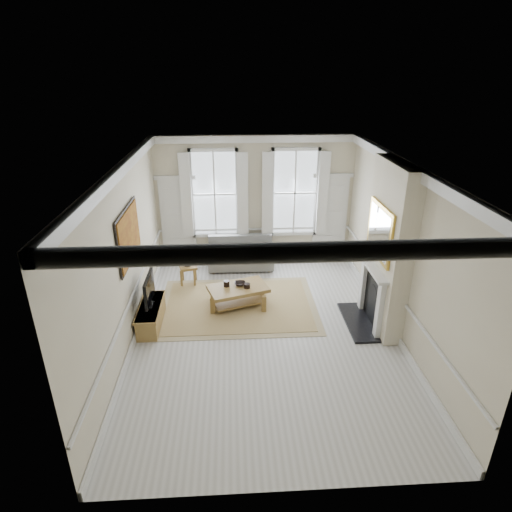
{
  "coord_description": "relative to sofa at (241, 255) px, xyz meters",
  "views": [
    {
      "loc": [
        -0.61,
        -7.32,
        4.97
      ],
      "look_at": [
        -0.12,
        0.99,
        1.25
      ],
      "focal_mm": 30.0,
      "sensor_mm": 36.0,
      "label": 1
    }
  ],
  "objects": [
    {
      "name": "ceramic_pot_b",
      "position": [
        0.08,
        -2.11,
        0.18
      ],
      "size": [
        0.14,
        0.14,
        0.1
      ],
      "primitive_type": "cylinder",
      "color": "black",
      "rests_on": "coffee_table"
    },
    {
      "name": "floor",
      "position": [
        0.4,
        -3.11,
        -0.35
      ],
      "size": [
        7.2,
        7.2,
        0.0
      ],
      "primitive_type": "plane",
      "color": "#B7B5AD",
      "rests_on": "ground"
    },
    {
      "name": "tv_stand",
      "position": [
        -1.94,
        -2.72,
        -0.12
      ],
      "size": [
        0.41,
        1.27,
        0.45
      ],
      "primitive_type": "cube",
      "color": "brown",
      "rests_on": "floor"
    },
    {
      "name": "chimney_breast",
      "position": [
        2.83,
        -2.91,
        1.35
      ],
      "size": [
        0.35,
        1.7,
        3.38
      ],
      "primitive_type": "cube",
      "color": "beige",
      "rests_on": "floor"
    },
    {
      "name": "door_right",
      "position": [
        2.45,
        0.45,
        0.8
      ],
      "size": [
        0.9,
        0.08,
        2.3
      ],
      "primitive_type": "cube",
      "color": "silver",
      "rests_on": "floor"
    },
    {
      "name": "tv",
      "position": [
        -1.91,
        -2.72,
        0.5
      ],
      "size": [
        0.08,
        0.9,
        0.68
      ],
      "color": "black",
      "rests_on": "tv_stand"
    },
    {
      "name": "door_left",
      "position": [
        -1.65,
        0.45,
        0.8
      ],
      "size": [
        0.9,
        0.08,
        2.3
      ],
      "primitive_type": "cube",
      "color": "silver",
      "rests_on": "floor"
    },
    {
      "name": "painting",
      "position": [
        -2.16,
        -2.81,
        1.7
      ],
      "size": [
        0.05,
        1.66,
        1.06
      ],
      "primitive_type": "cube",
      "color": "#AE7C1D",
      "rests_on": "left_wall"
    },
    {
      "name": "window_left",
      "position": [
        -0.65,
        0.44,
        1.55
      ],
      "size": [
        1.26,
        0.2,
        2.2
      ],
      "primitive_type": null,
      "color": "#B2BCC6",
      "rests_on": "back_wall"
    },
    {
      "name": "mirror",
      "position": [
        2.61,
        -2.91,
        1.7
      ],
      "size": [
        0.06,
        1.26,
        1.06
      ],
      "primitive_type": "cube",
      "color": "gold",
      "rests_on": "chimney_breast"
    },
    {
      "name": "sofa",
      "position": [
        0.0,
        0.0,
        0.0
      ],
      "size": [
        1.7,
        0.83,
        0.83
      ],
      "color": "#5A5A57",
      "rests_on": "floor"
    },
    {
      "name": "ceiling",
      "position": [
        0.4,
        -3.11,
        3.05
      ],
      "size": [
        7.2,
        7.2,
        0.0
      ],
      "primitive_type": "plane",
      "rotation": [
        3.14,
        0.0,
        0.0
      ],
      "color": "white",
      "rests_on": "back_wall"
    },
    {
      "name": "window_right",
      "position": [
        1.45,
        0.44,
        1.55
      ],
      "size": [
        1.26,
        0.2,
        2.2
      ],
      "primitive_type": null,
      "color": "#B2BCC6",
      "rests_on": "back_wall"
    },
    {
      "name": "rug",
      "position": [
        -0.12,
        -2.06,
        -0.34
      ],
      "size": [
        3.5,
        2.6,
        0.02
      ],
      "primitive_type": "cube",
      "color": "#A68755",
      "rests_on": "floor"
    },
    {
      "name": "side_table",
      "position": [
        -1.32,
        -0.9,
        0.03
      ],
      "size": [
        0.49,
        0.49,
        0.49
      ],
      "rotation": [
        0.0,
        0.0,
        0.28
      ],
      "color": "brown",
      "rests_on": "floor"
    },
    {
      "name": "back_wall",
      "position": [
        0.4,
        0.49,
        1.35
      ],
      "size": [
        5.2,
        0.0,
        5.2
      ],
      "primitive_type": "plane",
      "rotation": [
        1.57,
        0.0,
        0.0
      ],
      "color": "beige",
      "rests_on": "floor"
    },
    {
      "name": "left_wall",
      "position": [
        -2.2,
        -3.11,
        1.35
      ],
      "size": [
        0.0,
        7.2,
        7.2
      ],
      "primitive_type": "plane",
      "rotation": [
        1.57,
        0.0,
        1.57
      ],
      "color": "beige",
      "rests_on": "floor"
    },
    {
      "name": "ceramic_pot_a",
      "position": [
        -0.37,
        -2.01,
        0.2
      ],
      "size": [
        0.13,
        0.13,
        0.13
      ],
      "primitive_type": "cylinder",
      "color": "black",
      "rests_on": "coffee_table"
    },
    {
      "name": "bowl",
      "position": [
        -0.07,
        -1.96,
        0.16
      ],
      "size": [
        0.25,
        0.25,
        0.06
      ],
      "primitive_type": "imported",
      "rotation": [
        0.0,
        0.0,
        0.01
      ],
      "color": "black",
      "rests_on": "coffee_table"
    },
    {
      "name": "fireplace",
      "position": [
        2.6,
        -2.91,
        0.38
      ],
      "size": [
        0.21,
        1.45,
        1.33
      ],
      "color": "silver",
      "rests_on": "floor"
    },
    {
      "name": "right_wall",
      "position": [
        3.0,
        -3.11,
        1.35
      ],
      "size": [
        0.0,
        7.2,
        7.2
      ],
      "primitive_type": "plane",
      "rotation": [
        1.57,
        0.0,
        -1.57
      ],
      "color": "beige",
      "rests_on": "floor"
    },
    {
      "name": "coffee_table",
      "position": [
        -0.12,
        -2.06,
        0.05
      ],
      "size": [
        1.45,
        1.11,
        0.48
      ],
      "rotation": [
        0.0,
        0.0,
        0.31
      ],
      "color": "brown",
      "rests_on": "rug"
    },
    {
      "name": "hearth",
      "position": [
        2.4,
        -2.91,
        -0.32
      ],
      "size": [
        0.55,
        1.5,
        0.05
      ],
      "primitive_type": "cube",
      "color": "black",
      "rests_on": "floor"
    }
  ]
}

